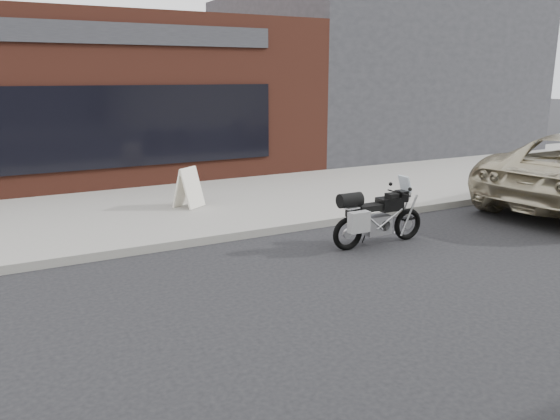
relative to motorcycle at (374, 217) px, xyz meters
name	(u,v)px	position (x,y,z in m)	size (l,w,h in m)	color
ground	(378,325)	(-1.87, -2.58, -0.52)	(120.00, 120.00, 0.00)	black
near_sidewalk	(190,203)	(-1.87, 4.42, -0.45)	(44.00, 6.00, 0.15)	gray
storefront	(55,98)	(-3.87, 11.40, 1.73)	(14.00, 10.07, 4.50)	#5E2A1E
neighbour_building	(365,73)	(8.13, 11.42, 2.48)	(10.00, 10.00, 6.00)	#2B2B31
motorcycle	(374,217)	(0.00, 0.00, 0.00)	(1.91, 0.62, 1.21)	black
sandwich_sign	(188,187)	(-2.12, 3.76, 0.06)	(0.73, 0.71, 0.86)	white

